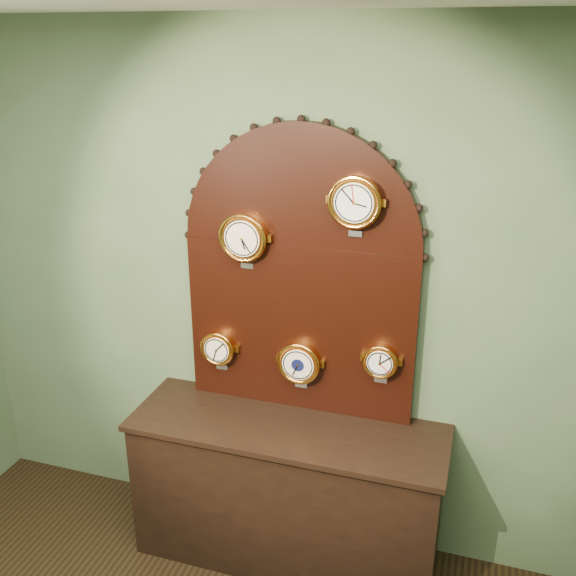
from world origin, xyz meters
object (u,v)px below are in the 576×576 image
(shop_counter, at_px, (287,494))
(tide_clock, at_px, (381,361))
(roman_clock, at_px, (244,237))
(barometer, at_px, (300,362))
(display_board, at_px, (300,266))
(arabic_clock, at_px, (355,202))
(hygrometer, at_px, (219,348))

(shop_counter, relative_size, tide_clock, 7.02)
(roman_clock, distance_m, tide_clock, 0.91)
(tide_clock, bearing_deg, roman_clock, -179.85)
(barometer, bearing_deg, shop_counter, -97.52)
(tide_clock, bearing_deg, display_board, 171.54)
(shop_counter, bearing_deg, barometer, 82.48)
(shop_counter, xyz_separation_m, barometer, (0.02, 0.15, 0.72))
(arabic_clock, height_order, tide_clock, arabic_clock)
(roman_clock, bearing_deg, arabic_clock, -0.01)
(display_board, bearing_deg, barometer, -73.16)
(arabic_clock, relative_size, tide_clock, 1.32)
(display_board, distance_m, barometer, 0.51)
(hygrometer, height_order, tide_clock, tide_clock)
(barometer, xyz_separation_m, tide_clock, (0.42, 0.00, 0.08))
(roman_clock, bearing_deg, display_board, 13.96)
(display_board, relative_size, tide_clock, 6.71)
(arabic_clock, distance_m, barometer, 0.90)
(tide_clock, bearing_deg, barometer, -179.79)
(display_board, height_order, arabic_clock, display_board)
(display_board, xyz_separation_m, barometer, (0.02, -0.07, -0.51))
(display_board, distance_m, arabic_clock, 0.46)
(arabic_clock, xyz_separation_m, tide_clock, (0.16, 0.00, -0.79))
(shop_counter, height_order, roman_clock, roman_clock)
(arabic_clock, distance_m, tide_clock, 0.81)
(shop_counter, xyz_separation_m, display_board, (0.00, 0.22, 1.23))
(arabic_clock, height_order, hygrometer, arabic_clock)
(shop_counter, distance_m, barometer, 0.74)
(barometer, bearing_deg, roman_clock, -179.93)
(arabic_clock, bearing_deg, shop_counter, -151.31)
(roman_clock, relative_size, arabic_clock, 0.99)
(arabic_clock, bearing_deg, hygrometer, 179.88)
(shop_counter, distance_m, roman_clock, 1.40)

